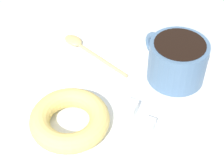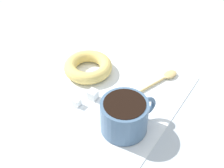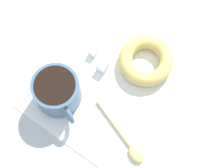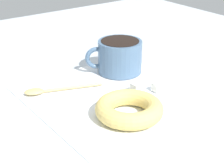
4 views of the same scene
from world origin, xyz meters
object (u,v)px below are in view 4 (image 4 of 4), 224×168
(coffee_cup, at_px, (119,56))
(spoon, at_px, (46,90))
(sugar_cube_extra, at_px, (157,87))
(sugar_cube, at_px, (137,88))
(donut, at_px, (129,109))

(coffee_cup, height_order, spoon, coffee_cup)
(coffee_cup, height_order, sugar_cube_extra, coffee_cup)
(sugar_cube_extra, bearing_deg, coffee_cup, -89.68)
(coffee_cup, xyz_separation_m, sugar_cube_extra, (-0.00, 0.11, -0.03))
(sugar_cube, bearing_deg, coffee_cup, -109.24)
(donut, relative_size, sugar_cube, 5.90)
(sugar_cube, bearing_deg, spoon, -36.86)
(donut, relative_size, sugar_cube_extra, 7.28)
(donut, bearing_deg, sugar_cube, -137.65)
(coffee_cup, height_order, sugar_cube, coffee_cup)
(coffee_cup, distance_m, donut, 0.19)
(donut, xyz_separation_m, sugar_cube, (-0.07, -0.06, -0.00))
(spoon, height_order, sugar_cube_extra, sugar_cube_extra)
(sugar_cube, xyz_separation_m, sugar_cube_extra, (-0.04, 0.02, -0.00))
(sugar_cube_extra, bearing_deg, spoon, -34.58)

